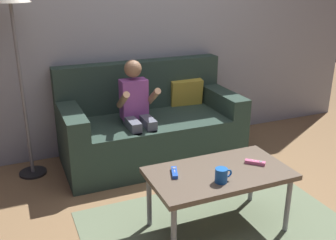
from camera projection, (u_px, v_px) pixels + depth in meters
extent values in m
plane|color=olive|center=(234.00, 236.00, 2.67)|extent=(10.17, 10.17, 0.00)
cube|color=#999EA8|center=(143.00, 24.00, 3.79)|extent=(5.08, 0.05, 2.50)
cube|color=#2D4238|center=(152.00, 139.00, 3.72)|extent=(1.66, 0.80, 0.44)
cube|color=#2D4238|center=(140.00, 85.00, 3.84)|extent=(1.66, 0.16, 0.47)
cube|color=#2D4238|center=(71.00, 119.00, 3.35)|extent=(0.18, 0.80, 0.18)
cube|color=#2D4238|center=(221.00, 99.00, 3.89)|extent=(0.18, 0.80, 0.18)
cube|color=gold|center=(186.00, 92.00, 3.98)|extent=(0.34, 0.18, 0.28)
cylinder|color=slate|center=(138.00, 157.00, 3.35)|extent=(0.08, 0.08, 0.44)
cylinder|color=slate|center=(153.00, 154.00, 3.40)|extent=(0.08, 0.08, 0.44)
cube|color=slate|center=(132.00, 124.00, 3.38)|extent=(0.09, 0.29, 0.09)
cube|color=slate|center=(147.00, 122.00, 3.43)|extent=(0.09, 0.29, 0.09)
cube|color=#994C9E|center=(134.00, 99.00, 3.47)|extent=(0.24, 0.14, 0.36)
cylinder|color=#936B4C|center=(123.00, 100.00, 3.30)|extent=(0.06, 0.26, 0.20)
cylinder|color=#936B4C|center=(153.00, 96.00, 3.40)|extent=(0.06, 0.26, 0.20)
sphere|color=#936B4C|center=(133.00, 69.00, 3.38)|extent=(0.15, 0.15, 0.15)
cube|color=brown|center=(219.00, 174.00, 2.62)|extent=(0.95, 0.53, 0.04)
cylinder|color=gray|center=(174.00, 235.00, 2.35)|extent=(0.04, 0.04, 0.41)
cylinder|color=gray|center=(288.00, 205.00, 2.66)|extent=(0.04, 0.04, 0.41)
cylinder|color=gray|center=(149.00, 200.00, 2.72)|extent=(0.04, 0.04, 0.41)
cylinder|color=gray|center=(252.00, 177.00, 3.04)|extent=(0.04, 0.04, 0.41)
cube|color=#6B7A5B|center=(216.00, 227.00, 2.76)|extent=(1.84, 1.17, 0.01)
cube|color=blue|center=(174.00, 173.00, 2.57)|extent=(0.08, 0.14, 0.02)
cylinder|color=#99999E|center=(174.00, 168.00, 2.60)|extent=(0.02, 0.02, 0.00)
cylinder|color=silver|center=(174.00, 171.00, 2.57)|extent=(0.01, 0.01, 0.00)
cylinder|color=silver|center=(175.00, 172.00, 2.55)|extent=(0.01, 0.01, 0.00)
cube|color=pink|center=(255.00, 162.00, 2.71)|extent=(0.13, 0.12, 0.02)
cylinder|color=#99999E|center=(261.00, 161.00, 2.69)|extent=(0.02, 0.02, 0.00)
cylinder|color=silver|center=(256.00, 161.00, 2.70)|extent=(0.01, 0.01, 0.00)
cylinder|color=silver|center=(253.00, 160.00, 2.71)|extent=(0.01, 0.01, 0.00)
cylinder|color=#1959B2|center=(221.00, 176.00, 2.45)|extent=(0.08, 0.08, 0.09)
torus|color=#1959B2|center=(228.00, 173.00, 2.47)|extent=(0.06, 0.01, 0.06)
cylinder|color=black|center=(33.00, 172.00, 3.52)|extent=(0.24, 0.24, 0.02)
cylinder|color=slate|center=(23.00, 93.00, 3.27)|extent=(0.03, 0.03, 1.47)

